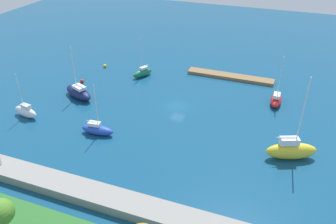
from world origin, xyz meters
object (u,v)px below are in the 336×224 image
(mooring_buoy_yellow, at_px, (105,66))
(sailboat_white_lone_south, at_px, (26,111))
(pier_dock, at_px, (230,76))
(park_tree_mideast, at_px, (0,213))
(mooring_buoy_red, at_px, (82,81))
(sailboat_yellow_west_end, at_px, (291,150))
(sailboat_red_east_end, at_px, (276,99))
(sailboat_green_far_south, at_px, (143,72))
(sailboat_navy_far_north, at_px, (78,92))
(sailboat_blue_lone_north, at_px, (97,129))

(mooring_buoy_yellow, bearing_deg, sailboat_white_lone_south, 85.23)
(pier_dock, relative_size, park_tree_mideast, 3.67)
(park_tree_mideast, xyz_separation_m, mooring_buoy_red, (15.31, -38.09, -4.55))
(sailboat_yellow_west_end, xyz_separation_m, sailboat_red_east_end, (3.64, -16.31, -0.56))
(park_tree_mideast, bearing_deg, pier_dock, -105.07)
(pier_dock, xyz_separation_m, sailboat_green_far_south, (18.37, 6.12, 0.60))
(park_tree_mideast, relative_size, sailboat_navy_far_north, 0.49)
(park_tree_mideast, bearing_deg, sailboat_red_east_end, -119.52)
(sailboat_yellow_west_end, height_order, sailboat_blue_lone_north, sailboat_yellow_west_end)
(sailboat_white_lone_south, distance_m, mooring_buoy_red, 15.57)
(sailboat_red_east_end, bearing_deg, sailboat_yellow_west_end, -168.24)
(mooring_buoy_yellow, bearing_deg, pier_dock, -170.85)
(sailboat_navy_far_north, bearing_deg, sailboat_yellow_west_end, -163.81)
(pier_dock, height_order, park_tree_mideast, park_tree_mideast)
(sailboat_yellow_west_end, relative_size, sailboat_white_lone_south, 1.61)
(sailboat_green_far_south, bearing_deg, pier_dock, 136.59)
(mooring_buoy_red, bearing_deg, sailboat_navy_far_north, 117.97)
(sailboat_white_lone_south, height_order, mooring_buoy_red, sailboat_white_lone_south)
(pier_dock, height_order, sailboat_yellow_west_end, sailboat_yellow_west_end)
(pier_dock, bearing_deg, sailboat_white_lone_south, 43.36)
(sailboat_yellow_west_end, xyz_separation_m, mooring_buoy_red, (43.43, -11.16, -1.14))
(sailboat_blue_lone_north, bearing_deg, sailboat_yellow_west_end, 3.57)
(sailboat_green_far_south, distance_m, sailboat_red_east_end, 29.02)
(sailboat_blue_lone_north, xyz_separation_m, sailboat_green_far_south, (2.34, -23.26, 0.01))
(sailboat_navy_far_north, distance_m, mooring_buoy_yellow, 15.18)
(sailboat_yellow_west_end, height_order, sailboat_white_lone_south, sailboat_yellow_west_end)
(sailboat_navy_far_north, xyz_separation_m, sailboat_blue_lone_north, (-10.06, 9.83, -0.24))
(sailboat_white_lone_south, height_order, sailboat_green_far_south, sailboat_green_far_south)
(sailboat_yellow_west_end, relative_size, mooring_buoy_red, 17.34)
(mooring_buoy_yellow, bearing_deg, sailboat_navy_far_north, 100.18)
(pier_dock, bearing_deg, sailboat_blue_lone_north, 61.38)
(sailboat_white_lone_south, distance_m, sailboat_green_far_south, 26.13)
(pier_dock, bearing_deg, sailboat_navy_far_north, 36.85)
(sailboat_yellow_west_end, bearing_deg, mooring_buoy_yellow, 132.58)
(sailboat_green_far_south, distance_m, mooring_buoy_red, 13.22)
(park_tree_mideast, relative_size, sailboat_blue_lone_north, 0.56)
(sailboat_yellow_west_end, bearing_deg, sailboat_green_far_south, 127.88)
(pier_dock, distance_m, sailboat_yellow_west_end, 28.59)
(sailboat_white_lone_south, xyz_separation_m, sailboat_red_east_end, (-41.37, -20.62, -0.14))
(sailboat_blue_lone_north, distance_m, mooring_buoy_yellow, 27.84)
(sailboat_red_east_end, distance_m, mooring_buoy_red, 40.13)
(pier_dock, height_order, sailboat_navy_far_north, sailboat_navy_far_north)
(mooring_buoy_red, relative_size, mooring_buoy_yellow, 1.03)
(sailboat_white_lone_south, bearing_deg, sailboat_blue_lone_north, -173.00)
(sailboat_yellow_west_end, relative_size, sailboat_navy_far_north, 1.29)
(sailboat_green_far_south, bearing_deg, sailboat_blue_lone_north, 33.91)
(sailboat_white_lone_south, bearing_deg, sailboat_red_east_end, -145.42)
(sailboat_green_far_south, bearing_deg, sailboat_yellow_west_end, 88.34)
(sailboat_red_east_end, relative_size, mooring_buoy_yellow, 12.80)
(mooring_buoy_yellow, bearing_deg, sailboat_blue_lone_north, 117.24)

